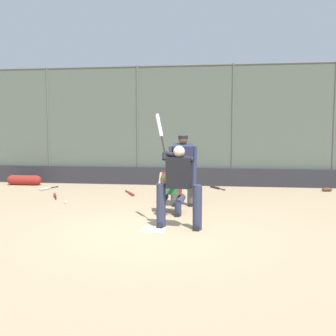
{
  "coord_description": "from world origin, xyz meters",
  "views": [
    {
      "loc": [
        -1.22,
        7.02,
        1.83
      ],
      "look_at": [
        -0.14,
        -1.0,
        1.05
      ],
      "focal_mm": 42.0,
      "sensor_mm": 36.0,
      "label": 1
    }
  ],
  "objects_px": {
    "umpire_home": "(183,168)",
    "spare_bat_near_backstop": "(47,189)",
    "equipment_bag_dugout_side": "(24,180)",
    "baseball_loose": "(66,202)",
    "fielding_glove_on_dirt": "(327,189)",
    "batter_at_plate": "(179,184)",
    "spare_bat_by_padding": "(55,196)",
    "catcher_behind_plate": "(171,187)",
    "spare_bat_first_base_side": "(131,193)",
    "spare_bat_third_base_side": "(216,188)"
  },
  "relations": [
    {
      "from": "spare_bat_third_base_side",
      "to": "equipment_bag_dugout_side",
      "type": "relative_size",
      "value": 0.61
    },
    {
      "from": "catcher_behind_plate",
      "to": "umpire_home",
      "type": "distance_m",
      "value": 1.0
    },
    {
      "from": "catcher_behind_plate",
      "to": "equipment_bag_dugout_side",
      "type": "xyz_separation_m",
      "value": [
        5.46,
        -3.89,
        -0.42
      ]
    },
    {
      "from": "batter_at_plate",
      "to": "spare_bat_first_base_side",
      "type": "relative_size",
      "value": 2.71
    },
    {
      "from": "spare_bat_first_base_side",
      "to": "spare_bat_by_padding",
      "type": "bearing_deg",
      "value": -100.81
    },
    {
      "from": "umpire_home",
      "to": "fielding_glove_on_dirt",
      "type": "height_order",
      "value": "umpire_home"
    },
    {
      "from": "spare_bat_by_padding",
      "to": "fielding_glove_on_dirt",
      "type": "xyz_separation_m",
      "value": [
        -7.7,
        -2.02,
        0.02
      ]
    },
    {
      "from": "equipment_bag_dugout_side",
      "to": "batter_at_plate",
      "type": "bearing_deg",
      "value": 138.37
    },
    {
      "from": "spare_bat_near_backstop",
      "to": "spare_bat_third_base_side",
      "type": "xyz_separation_m",
      "value": [
        -5.18,
        -0.93,
        0.0
      ]
    },
    {
      "from": "spare_bat_near_backstop",
      "to": "spare_bat_first_base_side",
      "type": "distance_m",
      "value": 2.85
    },
    {
      "from": "spare_bat_near_backstop",
      "to": "spare_bat_by_padding",
      "type": "bearing_deg",
      "value": 51.9
    },
    {
      "from": "batter_at_plate",
      "to": "spare_bat_by_padding",
      "type": "xyz_separation_m",
      "value": [
        3.76,
        -3.03,
        -0.81
      ]
    },
    {
      "from": "umpire_home",
      "to": "spare_bat_by_padding",
      "type": "distance_m",
      "value": 3.84
    },
    {
      "from": "umpire_home",
      "to": "spare_bat_third_base_side",
      "type": "height_order",
      "value": "umpire_home"
    },
    {
      "from": "umpire_home",
      "to": "spare_bat_first_base_side",
      "type": "xyz_separation_m",
      "value": [
        1.64,
        -1.5,
        -0.89
      ]
    },
    {
      "from": "catcher_behind_plate",
      "to": "spare_bat_near_backstop",
      "type": "distance_m",
      "value": 5.24
    },
    {
      "from": "fielding_glove_on_dirt",
      "to": "equipment_bag_dugout_side",
      "type": "bearing_deg",
      "value": -0.38
    },
    {
      "from": "batter_at_plate",
      "to": "equipment_bag_dugout_side",
      "type": "bearing_deg",
      "value": -34.85
    },
    {
      "from": "equipment_bag_dugout_side",
      "to": "fielding_glove_on_dirt",
      "type": "bearing_deg",
      "value": 179.62
    },
    {
      "from": "catcher_behind_plate",
      "to": "fielding_glove_on_dirt",
      "type": "relative_size",
      "value": 3.72
    },
    {
      "from": "spare_bat_near_backstop",
      "to": "fielding_glove_on_dirt",
      "type": "distance_m",
      "value": 8.54
    },
    {
      "from": "catcher_behind_plate",
      "to": "spare_bat_near_backstop",
      "type": "height_order",
      "value": "catcher_behind_plate"
    },
    {
      "from": "batter_at_plate",
      "to": "catcher_behind_plate",
      "type": "xyz_separation_m",
      "value": [
        0.3,
        -1.23,
        -0.25
      ]
    },
    {
      "from": "spare_bat_first_base_side",
      "to": "baseball_loose",
      "type": "relative_size",
      "value": 10.73
    },
    {
      "from": "baseball_loose",
      "to": "spare_bat_near_backstop",
      "type": "bearing_deg",
      "value": -55.07
    },
    {
      "from": "spare_bat_near_backstop",
      "to": "equipment_bag_dugout_side",
      "type": "height_order",
      "value": "equipment_bag_dugout_side"
    },
    {
      "from": "batter_at_plate",
      "to": "umpire_home",
      "type": "height_order",
      "value": "batter_at_plate"
    },
    {
      "from": "spare_bat_first_base_side",
      "to": "catcher_behind_plate",
      "type": "bearing_deg",
      "value": 2.99
    },
    {
      "from": "umpire_home",
      "to": "spare_bat_near_backstop",
      "type": "distance_m",
      "value": 4.97
    },
    {
      "from": "spare_bat_third_base_side",
      "to": "baseball_loose",
      "type": "height_order",
      "value": "baseball_loose"
    },
    {
      "from": "catcher_behind_plate",
      "to": "fielding_glove_on_dirt",
      "type": "distance_m",
      "value": 5.73
    },
    {
      "from": "spare_bat_third_base_side",
      "to": "equipment_bag_dugout_side",
      "type": "distance_m",
      "value": 6.38
    },
    {
      "from": "umpire_home",
      "to": "equipment_bag_dugout_side",
      "type": "xyz_separation_m",
      "value": [
        5.63,
        -2.96,
        -0.76
      ]
    },
    {
      "from": "batter_at_plate",
      "to": "baseball_loose",
      "type": "distance_m",
      "value": 3.79
    },
    {
      "from": "spare_bat_near_backstop",
      "to": "spare_bat_third_base_side",
      "type": "bearing_deg",
      "value": 118.32
    },
    {
      "from": "catcher_behind_plate",
      "to": "baseball_loose",
      "type": "distance_m",
      "value": 2.95
    },
    {
      "from": "spare_bat_third_base_side",
      "to": "fielding_glove_on_dirt",
      "type": "height_order",
      "value": "fielding_glove_on_dirt"
    },
    {
      "from": "catcher_behind_plate",
      "to": "spare_bat_by_padding",
      "type": "height_order",
      "value": "catcher_behind_plate"
    },
    {
      "from": "spare_bat_third_base_side",
      "to": "umpire_home",
      "type": "bearing_deg",
      "value": 133.67
    },
    {
      "from": "batter_at_plate",
      "to": "equipment_bag_dugout_side",
      "type": "relative_size",
      "value": 1.8
    },
    {
      "from": "umpire_home",
      "to": "spare_bat_third_base_side",
      "type": "xyz_separation_m",
      "value": [
        -0.75,
        -3.0,
        -0.89
      ]
    },
    {
      "from": "umpire_home",
      "to": "fielding_glove_on_dirt",
      "type": "bearing_deg",
      "value": -151.71
    },
    {
      "from": "fielding_glove_on_dirt",
      "to": "equipment_bag_dugout_side",
      "type": "relative_size",
      "value": 0.26
    },
    {
      "from": "equipment_bag_dugout_side",
      "to": "baseball_loose",
      "type": "bearing_deg",
      "value": 131.59
    },
    {
      "from": "batter_at_plate",
      "to": "spare_bat_first_base_side",
      "type": "bearing_deg",
      "value": -57.4
    },
    {
      "from": "fielding_glove_on_dirt",
      "to": "equipment_bag_dugout_side",
      "type": "xyz_separation_m",
      "value": [
        9.7,
        -0.06,
        0.11
      ]
    },
    {
      "from": "spare_bat_first_base_side",
      "to": "spare_bat_near_backstop",
      "type": "bearing_deg",
      "value": -129.79
    },
    {
      "from": "baseball_loose",
      "to": "spare_bat_third_base_side",
      "type": "bearing_deg",
      "value": -140.24
    },
    {
      "from": "batter_at_plate",
      "to": "catcher_behind_plate",
      "type": "height_order",
      "value": "batter_at_plate"
    },
    {
      "from": "spare_bat_near_backstop",
      "to": "equipment_bag_dugout_side",
      "type": "relative_size",
      "value": 0.65
    }
  ]
}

